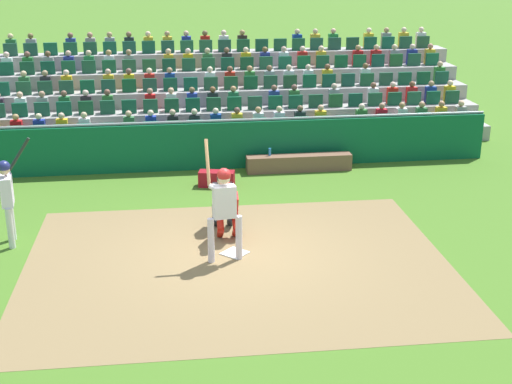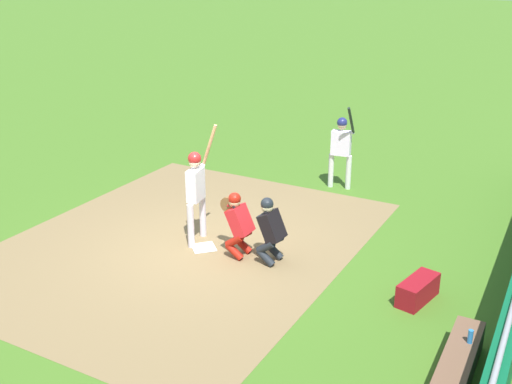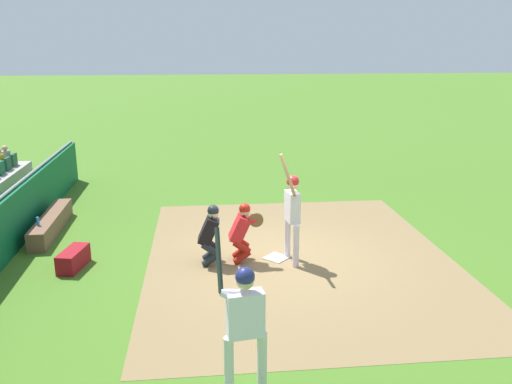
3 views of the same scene
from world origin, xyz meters
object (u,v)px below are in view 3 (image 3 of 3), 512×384
water_bottle_on_bench (38,221)px  on_deck_batter (244,317)px  batter_at_plate (292,208)px  home_plate_umpire (210,232)px  equipment_duffel_bag (73,259)px  dugout_bench (51,223)px  catcher_crouching (242,229)px  home_plate_marker (276,258)px

water_bottle_on_bench → on_deck_batter: (5.98, 4.12, 0.57)m
batter_at_plate → on_deck_batter: bearing=-18.6°
home_plate_umpire → equipment_duffel_bag: size_ratio=1.44×
dugout_bench → on_deck_batter: bearing=30.9°
dugout_bench → home_plate_umpire: bearing=57.3°
water_bottle_on_bench → on_deck_batter: on_deck_batter is taller
catcher_crouching → home_plate_umpire: home_plate_umpire is taller
catcher_crouching → equipment_duffel_bag: (-0.07, -3.46, -0.52)m
home_plate_marker → home_plate_umpire: home_plate_umpire is taller
on_deck_batter → water_bottle_on_bench: bearing=-145.4°
catcher_crouching → on_deck_batter: 4.42m
home_plate_marker → water_bottle_on_bench: (-1.54, -5.26, 0.52)m
catcher_crouching → water_bottle_on_bench: 4.80m
catcher_crouching → home_plate_umpire: 0.67m
home_plate_umpire → dugout_bench: size_ratio=0.45×
water_bottle_on_bench → equipment_duffel_bag: water_bottle_on_bench is taller
home_plate_umpire → water_bottle_on_bench: home_plate_umpire is taller
batter_at_plate → water_bottle_on_bench: 5.85m
equipment_duffel_bag → catcher_crouching: bearing=101.8°
catcher_crouching → batter_at_plate: bearing=80.8°
catcher_crouching → dugout_bench: catcher_crouching is taller
home_plate_marker → on_deck_batter: (4.45, -1.14, 1.09)m
water_bottle_on_bench → equipment_duffel_bag: 1.90m
catcher_crouching → home_plate_umpire: size_ratio=1.00×
dugout_bench → equipment_duffel_bag: 2.52m
catcher_crouching → equipment_duffel_bag: catcher_crouching is taller
dugout_bench → water_bottle_on_bench: bearing=-5.6°
on_deck_batter → home_plate_umpire: bearing=-176.6°
batter_at_plate → dugout_bench: bearing=-115.0°
equipment_duffel_bag → home_plate_umpire: bearing=100.8°
home_plate_marker → catcher_crouching: 1.02m
batter_at_plate → catcher_crouching: (-0.16, -1.01, -0.46)m
on_deck_batter → dugout_bench: bearing=-149.1°
dugout_bench → home_plate_marker: bearing=65.9°
batter_at_plate → home_plate_umpire: size_ratio=1.85×
home_plate_umpire → on_deck_batter: on_deck_batter is taller
water_bottle_on_bench → home_plate_marker: bearing=73.7°
equipment_duffel_bag → water_bottle_on_bench: bearing=-132.2°
home_plate_marker → equipment_duffel_bag: equipment_duffel_bag is taller
home_plate_marker → home_plate_umpire: (0.10, -1.40, 0.69)m
catcher_crouching → dugout_bench: size_ratio=0.45×
batter_at_plate → equipment_duffel_bag: batter_at_plate is taller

